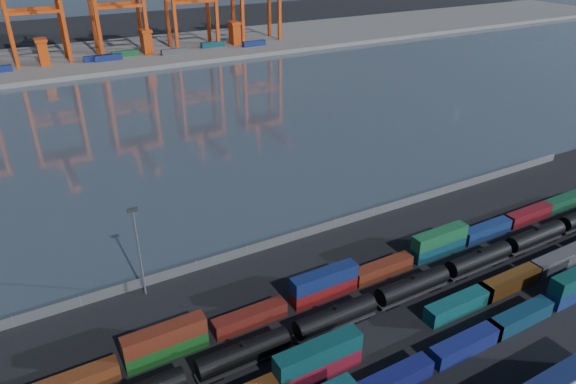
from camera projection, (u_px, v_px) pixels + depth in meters
ground at (383, 326)px, 79.92m from camera, size 700.00×700.00×0.00m
harbor_water at (171, 125)px, 161.08m from camera, size 700.00×700.00×0.00m
far_quay at (100, 56)px, 241.79m from camera, size 700.00×70.00×2.00m
container_row_south at (419, 365)px, 70.19m from camera, size 140.59×2.54×5.42m
container_row_mid at (474, 296)px, 83.43m from camera, size 142.16×2.63×5.61m
container_row_north at (321, 289)px, 85.09m from camera, size 141.51×2.45×5.22m
tanker_string at (479, 260)px, 92.02m from camera, size 138.15×3.04×4.35m
waterfront_fence at (293, 237)px, 101.10m from camera, size 160.12×0.12×2.20m
yard_light_mast at (138, 248)px, 82.63m from camera, size 1.60×0.40×16.60m
quay_containers at (81, 60)px, 224.68m from camera, size 172.58×10.99×2.60m
straddle_carriers at (97, 46)px, 229.83m from camera, size 140.00×7.00×11.10m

